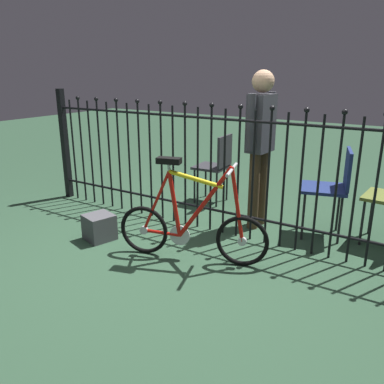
{
  "coord_description": "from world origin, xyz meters",
  "views": [
    {
      "loc": [
        1.83,
        -2.56,
        1.57
      ],
      "look_at": [
        0.09,
        0.21,
        0.55
      ],
      "focal_mm": 36.84,
      "sensor_mm": 36.0,
      "label": 1
    }
  ],
  "objects_px": {
    "chair_navy": "(333,183)",
    "person_visitor": "(260,137)",
    "display_crate": "(99,227)",
    "bicycle": "(191,225)",
    "chair_charcoal": "(217,162)"
  },
  "relations": [
    {
      "from": "chair_navy",
      "to": "display_crate",
      "type": "bearing_deg",
      "value": -145.97
    },
    {
      "from": "display_crate",
      "to": "chair_navy",
      "type": "bearing_deg",
      "value": 34.03
    },
    {
      "from": "chair_charcoal",
      "to": "display_crate",
      "type": "relative_size",
      "value": 3.31
    },
    {
      "from": "chair_navy",
      "to": "display_crate",
      "type": "relative_size",
      "value": 3.43
    },
    {
      "from": "chair_navy",
      "to": "chair_charcoal",
      "type": "xyz_separation_m",
      "value": [
        -1.42,
        0.31,
        -0.03
      ]
    },
    {
      "from": "bicycle",
      "to": "display_crate",
      "type": "bearing_deg",
      "value": -173.4
    },
    {
      "from": "chair_navy",
      "to": "person_visitor",
      "type": "bearing_deg",
      "value": -170.34
    },
    {
      "from": "chair_navy",
      "to": "chair_charcoal",
      "type": "distance_m",
      "value": 1.46
    },
    {
      "from": "chair_charcoal",
      "to": "display_crate",
      "type": "distance_m",
      "value": 1.66
    },
    {
      "from": "chair_navy",
      "to": "display_crate",
      "type": "height_order",
      "value": "chair_navy"
    },
    {
      "from": "chair_navy",
      "to": "chair_charcoal",
      "type": "bearing_deg",
      "value": 167.66
    },
    {
      "from": "chair_charcoal",
      "to": "display_crate",
      "type": "xyz_separation_m",
      "value": [
        -0.43,
        -1.56,
        -0.38
      ]
    },
    {
      "from": "bicycle",
      "to": "chair_charcoal",
      "type": "relative_size",
      "value": 1.51
    },
    {
      "from": "display_crate",
      "to": "chair_charcoal",
      "type": "bearing_deg",
      "value": 74.71
    },
    {
      "from": "person_visitor",
      "to": "display_crate",
      "type": "bearing_deg",
      "value": -135.29
    }
  ]
}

